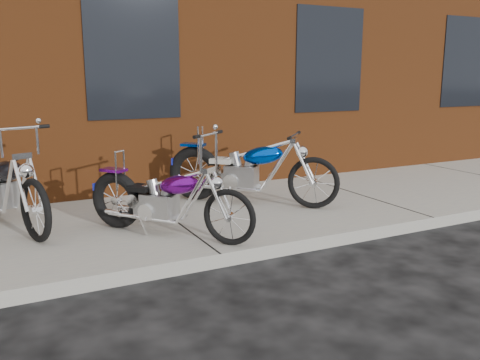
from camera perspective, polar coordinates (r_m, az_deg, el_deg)
ground at (r=5.27m, az=-2.18°, el=-9.84°), size 120.00×120.00×0.00m
sidewalk at (r=6.57m, az=-7.68°, el=-4.87°), size 22.00×3.00×0.15m
chopper_purple at (r=5.76m, az=-8.38°, el=-2.49°), size 1.40×1.74×1.20m
chopper_blue at (r=7.11m, az=0.87°, el=0.82°), size 1.87×1.78×1.07m
chopper_third at (r=6.74m, az=-25.05°, el=-0.93°), size 0.91×2.36×1.24m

